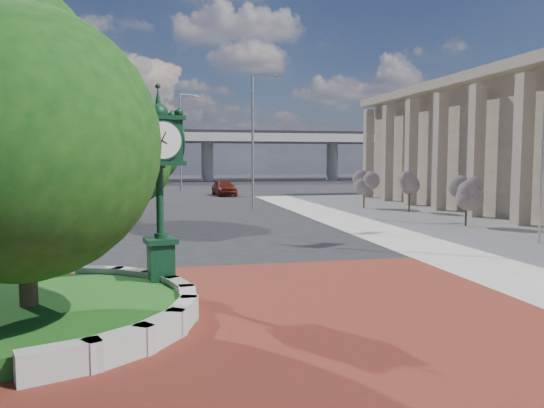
{
  "coord_description": "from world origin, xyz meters",
  "views": [
    {
      "loc": [
        -2.37,
        -11.39,
        3.39
      ],
      "look_at": [
        0.4,
        1.5,
        2.26
      ],
      "focal_mm": 35.0,
      "sensor_mm": 36.0,
      "label": 1
    }
  ],
  "objects_px": {
    "post_clock": "(160,183)",
    "flagpole_b": "(544,127)",
    "street_lamp_near": "(256,130)",
    "street_lamp_far": "(182,134)",
    "parked_car": "(224,188)"
  },
  "relations": [
    {
      "from": "post_clock",
      "to": "flagpole_b",
      "type": "bearing_deg",
      "value": 18.38
    },
    {
      "from": "street_lamp_near",
      "to": "street_lamp_far",
      "type": "distance_m",
      "value": 20.71
    },
    {
      "from": "street_lamp_near",
      "to": "street_lamp_far",
      "type": "height_order",
      "value": "street_lamp_far"
    },
    {
      "from": "street_lamp_far",
      "to": "street_lamp_near",
      "type": "bearing_deg",
      "value": -79.07
    },
    {
      "from": "parked_car",
      "to": "post_clock",
      "type": "bearing_deg",
      "value": -105.21
    },
    {
      "from": "post_clock",
      "to": "street_lamp_near",
      "type": "height_order",
      "value": "street_lamp_near"
    },
    {
      "from": "street_lamp_near",
      "to": "street_lamp_far",
      "type": "xyz_separation_m",
      "value": [
        -3.93,
        20.32,
        0.59
      ]
    },
    {
      "from": "post_clock",
      "to": "street_lamp_far",
      "type": "distance_m",
      "value": 42.34
    },
    {
      "from": "parked_car",
      "to": "street_lamp_far",
      "type": "distance_m",
      "value": 9.2
    },
    {
      "from": "parked_car",
      "to": "flagpole_b",
      "type": "bearing_deg",
      "value": -79.64
    },
    {
      "from": "parked_car",
      "to": "street_lamp_far",
      "type": "bearing_deg",
      "value": 110.86
    },
    {
      "from": "street_lamp_far",
      "to": "post_clock",
      "type": "bearing_deg",
      "value": -93.35
    },
    {
      "from": "street_lamp_far",
      "to": "flagpole_b",
      "type": "bearing_deg",
      "value": -71.86
    },
    {
      "from": "flagpole_b",
      "to": "street_lamp_near",
      "type": "distance_m",
      "value": 18.88
    },
    {
      "from": "flagpole_b",
      "to": "street_lamp_far",
      "type": "distance_m",
      "value": 39.25
    }
  ]
}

